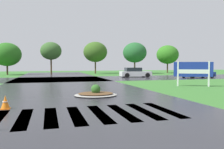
% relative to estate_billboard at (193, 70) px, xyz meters
% --- Properties ---
extents(asphalt_roadway, '(11.16, 80.00, 0.01)m').
position_rel_estate_billboard_xyz_m(asphalt_roadway, '(-10.34, -3.55, -1.36)').
color(asphalt_roadway, '#2B2B30').
rests_on(asphalt_roadway, ground).
extents(asphalt_cross_road, '(90.00, 10.05, 0.01)m').
position_rel_estate_billboard_xyz_m(asphalt_cross_road, '(-10.34, 12.41, -1.36)').
color(asphalt_cross_road, '#2B2B30').
rests_on(asphalt_cross_road, ground).
extents(crosswalk_stripes, '(6.75, 3.25, 0.01)m').
position_rel_estate_billboard_xyz_m(crosswalk_stripes, '(-10.34, -8.06, -1.36)').
color(crosswalk_stripes, white).
rests_on(crosswalk_stripes, ground).
extents(estate_billboard, '(2.86, 1.55, 2.12)m').
position_rel_estate_billboard_xyz_m(estate_billboard, '(0.00, 0.00, 0.00)').
color(estate_billboard, white).
rests_on(estate_billboard, ground).
extents(median_island, '(2.53, 2.13, 0.68)m').
position_rel_estate_billboard_xyz_m(median_island, '(-9.06, -3.32, -1.22)').
color(median_island, '#9E9B93').
rests_on(median_island, ground).
extents(car_silver_hatch, '(4.57, 2.19, 1.31)m').
position_rel_estate_billboard_xyz_m(car_silver_hatch, '(8.04, 10.22, -0.76)').
color(car_silver_hatch, navy).
rests_on(car_silver_hatch, ground).
extents(car_white_sedan, '(4.54, 2.30, 1.37)m').
position_rel_estate_billboard_xyz_m(car_white_sedan, '(0.27, 13.91, -0.72)').
color(car_white_sedan, silver).
rests_on(car_white_sedan, ground).
extents(traffic_cone, '(0.37, 0.37, 0.57)m').
position_rel_estate_billboard_xyz_m(traffic_cone, '(-13.50, -6.16, -1.09)').
color(traffic_cone, orange).
rests_on(traffic_cone, ground).
extents(background_treeline, '(43.52, 6.98, 6.29)m').
position_rel_estate_billboard_xyz_m(background_treeline, '(-6.65, 26.30, 2.65)').
color(background_treeline, '#4C3823').
rests_on(background_treeline, ground).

